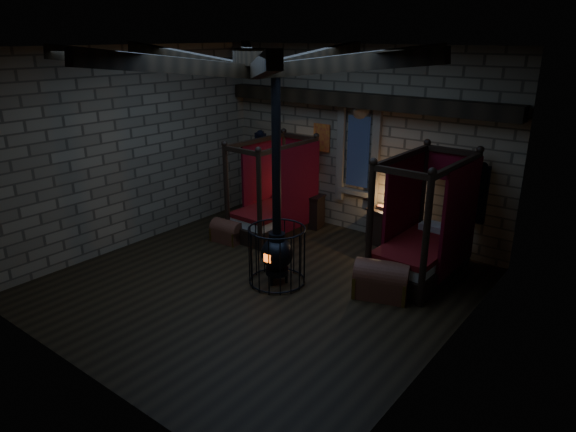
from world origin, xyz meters
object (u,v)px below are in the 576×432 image
Objects in this scene: bed_right at (423,247)px; stove at (277,251)px; bed_left at (275,210)px; trunk_right at (381,281)px; trunk_left at (227,232)px.

bed_right is 2.79m from stove.
bed_left is 0.93× the size of bed_right.
bed_left is at bearing 141.10° from trunk_right.
stove is at bearing -48.34° from bed_left.
bed_left is at bearing 128.77° from stove.
stove is (-1.79, -0.70, 0.34)m from trunk_right.
bed_right reaches higher than trunk_right.
stove is (-1.98, -1.96, 0.07)m from bed_right.
bed_right is at bearing 10.45° from trunk_left.
trunk_left is at bearing 159.13° from trunk_right.
bed_right is at bearing 0.90° from bed_left.
bed_left is at bearing -179.53° from bed_right.
bed_right is 1.30m from trunk_right.
stove reaches higher than trunk_left.
bed_left is at bearing 63.63° from trunk_left.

